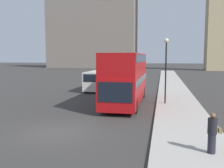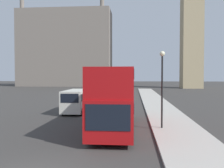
% 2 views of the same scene
% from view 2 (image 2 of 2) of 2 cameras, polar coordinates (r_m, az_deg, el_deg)
% --- Properties ---
extents(building_block_distant, '(32.22, 11.65, 32.34)m').
position_cam_2_polar(building_block_distant, '(91.11, -10.53, 7.95)').
color(building_block_distant, slate).
rests_on(building_block_distant, ground_plane).
extents(red_double_decker_bus, '(2.61, 10.31, 4.21)m').
position_cam_2_polar(red_double_decker_bus, '(17.50, 0.76, -2.68)').
color(red_double_decker_bus, '#A80F11').
rests_on(red_double_decker_bus, ground_plane).
extents(white_van, '(1.99, 5.29, 2.28)m').
position_cam_2_polar(white_van, '(25.44, -8.23, -3.77)').
color(white_van, silver).
rests_on(white_van, ground_plane).
extents(street_lamp, '(0.36, 0.36, 5.28)m').
position_cam_2_polar(street_lamp, '(17.44, 11.39, 1.58)').
color(street_lamp, black).
rests_on(street_lamp, sidewalk_strip).
extents(parked_sedan, '(1.84, 4.47, 1.55)m').
position_cam_2_polar(parked_sedan, '(36.84, -4.90, -2.80)').
color(parked_sedan, '#99999E').
rests_on(parked_sedan, ground_plane).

